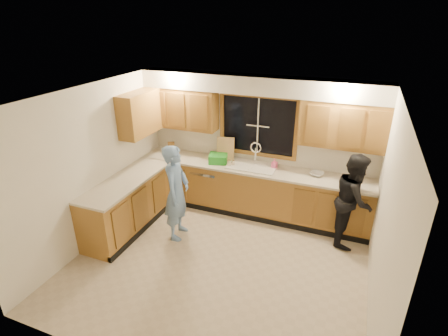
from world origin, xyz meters
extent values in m
plane|color=#C1AE94|center=(0.00, 0.00, 0.00)|extent=(4.20, 4.20, 0.00)
plane|color=silver|center=(0.00, 0.00, 2.50)|extent=(4.20, 4.20, 0.00)
plane|color=white|center=(0.00, 1.90, 1.25)|extent=(4.20, 0.00, 4.20)
plane|color=white|center=(-2.10, 0.00, 1.25)|extent=(0.00, 3.80, 3.80)
plane|color=white|center=(2.10, 0.00, 1.25)|extent=(0.00, 3.80, 3.80)
cube|color=#A1702F|center=(0.00, 1.60, 0.44)|extent=(4.20, 0.60, 0.88)
cube|color=#A1702F|center=(-1.80, 0.35, 0.44)|extent=(0.60, 1.90, 0.88)
cube|color=beige|center=(0.00, 1.58, 0.90)|extent=(4.20, 0.63, 0.04)
cube|color=beige|center=(-1.79, 0.35, 0.90)|extent=(0.63, 1.90, 0.04)
cube|color=#A1702F|center=(-1.43, 1.73, 1.83)|extent=(1.35, 0.33, 0.75)
cube|color=#A1702F|center=(1.43, 1.73, 1.83)|extent=(1.35, 0.33, 0.75)
cube|color=#A1702F|center=(-1.94, 1.12, 1.83)|extent=(0.33, 0.90, 0.75)
cube|color=beige|center=(0.00, 1.72, 2.35)|extent=(4.20, 0.35, 0.30)
cube|color=black|center=(0.00, 1.90, 1.60)|extent=(1.30, 0.01, 1.00)
cube|color=#A1702F|center=(0.00, 1.89, 2.14)|extent=(1.44, 0.03, 0.07)
cube|color=#A1702F|center=(0.00, 1.89, 1.07)|extent=(1.44, 0.03, 0.07)
cube|color=#A1702F|center=(-0.69, 1.89, 1.60)|extent=(0.07, 0.03, 1.00)
cube|color=#A1702F|center=(0.69, 1.89, 1.60)|extent=(0.07, 0.03, 1.00)
cube|color=white|center=(0.00, 1.60, 0.93)|extent=(0.86, 0.52, 0.03)
cube|color=white|center=(-0.21, 1.60, 0.84)|extent=(0.38, 0.42, 0.18)
cube|color=white|center=(0.21, 1.60, 0.84)|extent=(0.38, 0.42, 0.18)
cylinder|color=silver|center=(0.00, 1.80, 1.08)|extent=(0.04, 0.04, 0.28)
torus|color=silver|center=(0.00, 1.80, 1.22)|extent=(0.21, 0.03, 0.21)
cube|color=silver|center=(-0.85, 1.59, 0.41)|extent=(0.60, 0.56, 0.82)
cube|color=silver|center=(-1.80, -0.22, 0.45)|extent=(0.58, 0.75, 0.90)
imported|color=#6D95CF|center=(-0.90, 0.44, 0.80)|extent=(0.46, 0.63, 1.61)
imported|color=black|center=(1.76, 1.32, 0.76)|extent=(0.58, 0.74, 1.52)
cube|color=brown|center=(-1.64, 1.63, 1.04)|extent=(0.16, 0.16, 0.23)
cube|color=tan|center=(-0.57, 1.75, 1.14)|extent=(0.34, 0.19, 0.43)
cube|color=#248E25|center=(-0.64, 1.58, 1.00)|extent=(0.40, 0.38, 0.15)
imported|color=pink|center=(0.39, 1.67, 1.01)|extent=(0.11, 0.11, 0.18)
imported|color=silver|center=(1.13, 1.66, 0.95)|extent=(0.29, 0.29, 0.06)
cylinder|color=beige|center=(-0.39, 1.47, 0.98)|extent=(0.09, 0.09, 0.12)
cylinder|color=beige|center=(-0.33, 1.52, 0.97)|extent=(0.08, 0.08, 0.11)
camera|label=1|loc=(1.61, -3.88, 3.45)|focal=28.00mm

